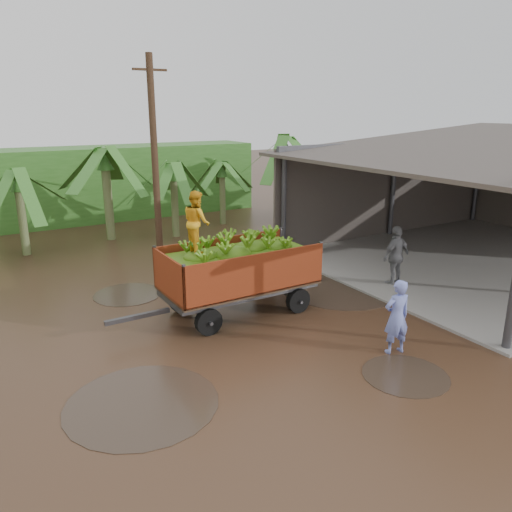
# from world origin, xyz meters

# --- Properties ---
(ground) EXTENTS (100.00, 100.00, 0.00)m
(ground) POSITION_xyz_m (0.00, 0.00, 0.00)
(ground) COLOR black
(ground) RESTS_ON ground
(packing_shed) EXTENTS (12.78, 10.80, 4.76)m
(packing_shed) POSITION_xyz_m (11.77, 1.77, 2.50)
(packing_shed) COLOR gray
(packing_shed) RESTS_ON ground
(hedge_north) EXTENTS (22.00, 3.00, 3.60)m
(hedge_north) POSITION_xyz_m (-2.00, 16.00, 1.80)
(hedge_north) COLOR #2D661E
(hedge_north) RESTS_ON ground
(banana_trailer) EXTENTS (5.77, 2.06, 3.48)m
(banana_trailer) POSITION_xyz_m (1.00, 1.49, 1.27)
(banana_trailer) COLOR #B73C1A
(banana_trailer) RESTS_ON ground
(man_blue) EXTENTS (0.71, 0.53, 1.77)m
(man_blue) POSITION_xyz_m (2.96, -2.44, 0.89)
(man_blue) COLOR #727FD0
(man_blue) RESTS_ON ground
(man_grey) EXTENTS (1.18, 0.60, 1.94)m
(man_grey) POSITION_xyz_m (6.35, 0.89, 0.97)
(man_grey) COLOR slate
(man_grey) RESTS_ON ground
(utility_pole) EXTENTS (1.20, 0.24, 7.22)m
(utility_pole) POSITION_xyz_m (0.88, 7.31, 3.67)
(utility_pole) COLOR #47301E
(utility_pole) RESTS_ON ground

